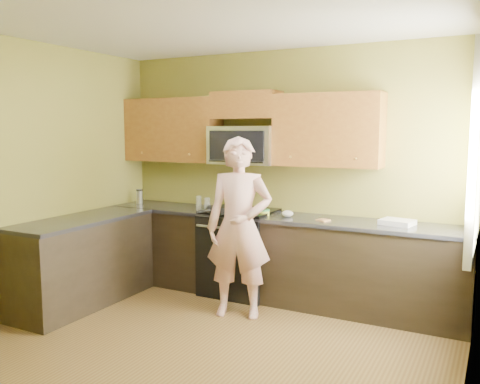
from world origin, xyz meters
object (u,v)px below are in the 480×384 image
Objects in this scene: woman at (239,227)px; butter_tub at (264,215)px; frying_pan at (221,212)px; stove at (240,252)px; travel_mug at (140,203)px; microwave at (245,164)px.

woman is 0.55m from butter_tub.
woman is at bearing -21.54° from frying_pan.
woman reaches higher than stove.
stove is 5.42× the size of travel_mug.
butter_tub is at bearing -29.95° from microwave.
frying_pan is at bearing -105.28° from microwave.
frying_pan is 0.46m from butter_tub.
frying_pan is at bearing -156.91° from butter_tub.
butter_tub is 1.75m from travel_mug.
frying_pan is at bearing -112.44° from stove.
microwave is at bearing 96.39° from woman.
butter_tub is at bearing 71.89° from woman.
microwave is 6.23× the size of butter_tub.
microwave is 0.65m from butter_tub.
microwave is at bearing 94.53° from frying_pan.
butter_tub is at bearing -3.21° from travel_mug.
microwave reaches higher than frying_pan.
stove is 0.54m from frying_pan.
frying_pan reaches higher than butter_tub.
woman reaches higher than butter_tub.
woman reaches higher than microwave.
travel_mug is at bearing -176.39° from microwave.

